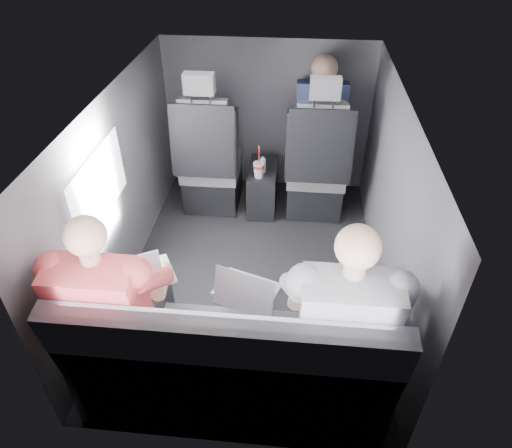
# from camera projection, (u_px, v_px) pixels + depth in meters

# --- Properties ---
(floor) EXTENTS (2.60, 2.60, 0.00)m
(floor) POSITION_uv_depth(u_px,v_px,m) (253.00, 273.00, 3.42)
(floor) COLOR black
(floor) RESTS_ON ground
(ceiling) EXTENTS (2.60, 2.60, 0.00)m
(ceiling) POSITION_uv_depth(u_px,v_px,m) (252.00, 100.00, 2.61)
(ceiling) COLOR #B2B2AD
(ceiling) RESTS_ON panel_back
(panel_left) EXTENTS (0.02, 2.60, 1.35)m
(panel_left) POSITION_uv_depth(u_px,v_px,m) (120.00, 191.00, 3.09)
(panel_left) COLOR #56565B
(panel_left) RESTS_ON floor
(panel_right) EXTENTS (0.02, 2.60, 1.35)m
(panel_right) POSITION_uv_depth(u_px,v_px,m) (391.00, 205.00, 2.95)
(panel_right) COLOR #56565B
(panel_right) RESTS_ON floor
(panel_front) EXTENTS (1.80, 0.02, 1.35)m
(panel_front) POSITION_uv_depth(u_px,v_px,m) (267.00, 117.00, 4.05)
(panel_front) COLOR #56565B
(panel_front) RESTS_ON floor
(panel_back) EXTENTS (1.80, 0.02, 1.35)m
(panel_back) POSITION_uv_depth(u_px,v_px,m) (222.00, 363.00, 1.98)
(panel_back) COLOR #56565B
(panel_back) RESTS_ON floor
(side_window) EXTENTS (0.02, 0.75, 0.42)m
(side_window) POSITION_uv_depth(u_px,v_px,m) (100.00, 186.00, 2.71)
(side_window) COLOR white
(side_window) RESTS_ON panel_left
(seatbelt) EXTENTS (0.35, 0.11, 0.59)m
(seatbelt) POSITION_uv_depth(u_px,v_px,m) (321.00, 138.00, 3.44)
(seatbelt) COLOR black
(seatbelt) RESTS_ON front_seat_right
(front_seat_left) EXTENTS (0.52, 0.58, 1.26)m
(front_seat_left) POSITION_uv_depth(u_px,v_px,m) (210.00, 167.00, 3.88)
(front_seat_left) COLOR black
(front_seat_left) RESTS_ON floor
(front_seat_right) EXTENTS (0.52, 0.58, 1.26)m
(front_seat_right) POSITION_uv_depth(u_px,v_px,m) (316.00, 172.00, 3.81)
(front_seat_right) COLOR black
(front_seat_right) RESTS_ON floor
(center_console) EXTENTS (0.24, 0.48, 0.41)m
(center_console) POSITION_uv_depth(u_px,v_px,m) (263.00, 187.00, 4.00)
(center_console) COLOR black
(center_console) RESTS_ON floor
(rear_bench) EXTENTS (1.60, 0.57, 0.92)m
(rear_bench) POSITION_uv_depth(u_px,v_px,m) (232.00, 368.00, 2.39)
(rear_bench) COLOR #5A5A5E
(rear_bench) RESTS_ON floor
(soda_cup) EXTENTS (0.09, 0.09, 0.28)m
(soda_cup) POSITION_uv_depth(u_px,v_px,m) (259.00, 169.00, 3.71)
(soda_cup) COLOR white
(soda_cup) RESTS_ON center_console
(water_bottle) EXTENTS (0.05, 0.05, 0.15)m
(water_bottle) POSITION_uv_depth(u_px,v_px,m) (263.00, 166.00, 3.77)
(water_bottle) COLOR #AECEEC
(water_bottle) RESTS_ON center_console
(laptop_white) EXTENTS (0.41, 0.45, 0.25)m
(laptop_white) POSITION_uv_depth(u_px,v_px,m) (139.00, 277.00, 2.47)
(laptop_white) COLOR silver
(laptop_white) RESTS_ON passenger_rear_left
(laptop_silver) EXTENTS (0.38, 0.38, 0.23)m
(laptop_silver) POSITION_uv_depth(u_px,v_px,m) (246.00, 291.00, 2.39)
(laptop_silver) COLOR #ABABB0
(laptop_silver) RESTS_ON rear_bench
(laptop_black) EXTENTS (0.33, 0.30, 0.23)m
(laptop_black) POSITION_uv_depth(u_px,v_px,m) (350.00, 291.00, 2.39)
(laptop_black) COLOR black
(laptop_black) RESTS_ON passenger_rear_right
(passenger_rear_left) EXTENTS (0.52, 0.63, 1.24)m
(passenger_rear_left) POSITION_uv_depth(u_px,v_px,m) (116.00, 303.00, 2.32)
(passenger_rear_left) COLOR #313136
(passenger_rear_left) RESTS_ON rear_bench
(passenger_rear_right) EXTENTS (0.54, 0.65, 1.28)m
(passenger_rear_right) POSITION_uv_depth(u_px,v_px,m) (342.00, 318.00, 2.22)
(passenger_rear_right) COLOR navy
(passenger_rear_right) RESTS_ON rear_bench
(passenger_front_right) EXTENTS (0.42, 0.42, 0.86)m
(passenger_front_right) POSITION_uv_depth(u_px,v_px,m) (320.00, 120.00, 3.80)
(passenger_front_right) COLOR navy
(passenger_front_right) RESTS_ON front_seat_right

